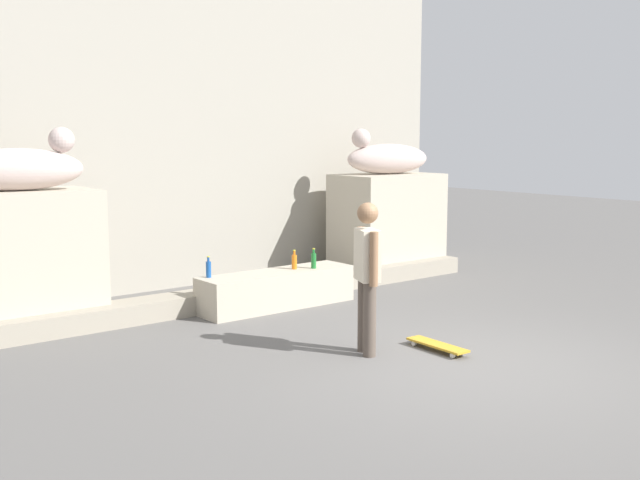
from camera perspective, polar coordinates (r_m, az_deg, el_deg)
ground_plane at (r=8.21m, az=11.58°, el=-9.26°), size 40.00×40.00×0.00m
facade_wall at (r=12.51m, az=-9.78°, el=9.15°), size 9.91×0.60×5.39m
pedestal_left at (r=10.16m, az=-21.35°, el=-1.39°), size 1.82×1.13×1.71m
pedestal_right at (r=13.38m, az=5.01°, el=1.25°), size 1.82×1.13×1.71m
statue_reclining_left at (r=10.06m, az=-21.47°, el=5.03°), size 1.68×0.87×0.78m
statue_reclining_right at (r=13.28m, az=4.94°, el=6.12°), size 1.67×0.81×0.78m
ledge_block at (r=10.69m, az=-3.21°, el=-3.68°), size 2.30×0.61×0.51m
skater at (r=8.33m, az=3.52°, el=-2.33°), size 0.33×0.50×1.67m
skateboard at (r=8.71m, az=8.71°, el=-7.73°), size 0.23×0.81×0.08m
bottle_green at (r=10.84m, az=-0.48°, el=-1.51°), size 0.07×0.07×0.29m
bottle_blue at (r=10.26m, az=-8.28°, el=-2.13°), size 0.07×0.07×0.29m
bottle_orange at (r=10.79m, az=-1.92°, el=-1.59°), size 0.07×0.07×0.27m
stair_step at (r=11.10m, az=-4.66°, el=-3.90°), size 8.06×0.50×0.26m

